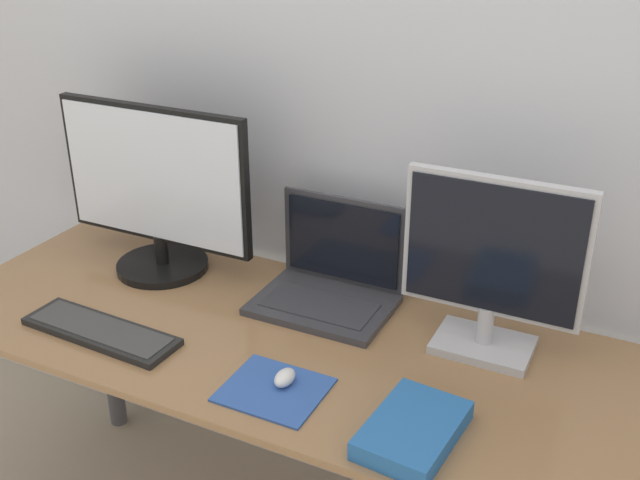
{
  "coord_description": "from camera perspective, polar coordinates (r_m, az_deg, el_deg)",
  "views": [
    {
      "loc": [
        0.65,
        -0.94,
        1.66
      ],
      "look_at": [
        -0.01,
        0.41,
        0.95
      ],
      "focal_mm": 42.0,
      "sensor_mm": 36.0,
      "label": 1
    }
  ],
  "objects": [
    {
      "name": "monitor_left",
      "position": [
        1.97,
        -12.41,
        3.63
      ],
      "size": [
        0.55,
        0.24,
        0.45
      ],
      "color": "black",
      "rests_on": "desk"
    },
    {
      "name": "wall_back",
      "position": [
        1.83,
        4.79,
        12.31
      ],
      "size": [
        7.0,
        0.05,
        2.5
      ],
      "color": "silver",
      "rests_on": "ground_plane"
    },
    {
      "name": "book",
      "position": [
        1.44,
        7.1,
        -14.17
      ],
      "size": [
        0.17,
        0.24,
        0.04
      ],
      "color": "#235B9E",
      "rests_on": "desk"
    },
    {
      "name": "laptop",
      "position": [
        1.84,
        0.86,
        -2.93
      ],
      "size": [
        0.33,
        0.24,
        0.25
      ],
      "color": "#333338",
      "rests_on": "desk"
    },
    {
      "name": "keyboard",
      "position": [
        1.8,
        -16.37,
        -6.68
      ],
      "size": [
        0.39,
        0.13,
        0.02
      ],
      "color": "black",
      "rests_on": "desk"
    },
    {
      "name": "mousepad",
      "position": [
        1.56,
        -3.52,
        -11.32
      ],
      "size": [
        0.2,
        0.18,
        0.0
      ],
      "color": "#2D519E",
      "rests_on": "desk"
    },
    {
      "name": "monitor_right",
      "position": [
        1.62,
        12.97,
        -1.84
      ],
      "size": [
        0.39,
        0.15,
        0.41
      ],
      "color": "#B2B2B7",
      "rests_on": "desk"
    },
    {
      "name": "mouse",
      "position": [
        1.56,
        -2.71,
        -10.44
      ],
      "size": [
        0.04,
        0.06,
        0.03
      ],
      "color": "silver",
      "rests_on": "mousepad"
    },
    {
      "name": "desk",
      "position": [
        1.77,
        -0.81,
        -10.99
      ],
      "size": [
        1.86,
        0.66,
        0.73
      ],
      "color": "olive",
      "rests_on": "ground_plane"
    }
  ]
}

